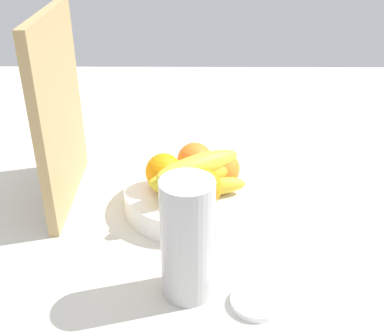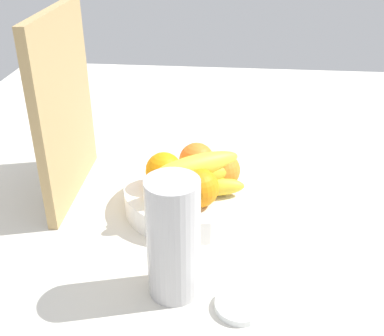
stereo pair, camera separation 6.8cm
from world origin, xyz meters
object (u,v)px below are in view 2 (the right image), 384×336
(orange_front_left, at_px, (197,160))
(orange_back_left, at_px, (222,170))
(fruit_bowl, at_px, (192,197))
(orange_front_right, at_px, (164,171))
(jar_lid, at_px, (240,305))
(orange_center, at_px, (199,188))
(banana_bunch, at_px, (195,176))
(cutting_board, at_px, (64,108))
(thermos_tumbler, at_px, (173,239))

(orange_front_left, distance_m, orange_back_left, 0.06)
(fruit_bowl, relative_size, orange_front_left, 3.60)
(orange_front_right, distance_m, jar_lid, 0.30)
(orange_center, relative_size, banana_bunch, 0.38)
(orange_front_left, bearing_deg, banana_bunch, -176.68)
(orange_front_left, bearing_deg, orange_front_right, 128.70)
(orange_back_left, bearing_deg, orange_center, 152.53)
(banana_bunch, distance_m, jar_lid, 0.26)
(orange_back_left, bearing_deg, cutting_board, 84.06)
(orange_center, distance_m, jar_lid, 0.22)
(orange_front_left, bearing_deg, thermos_tumbler, 177.88)
(orange_back_left, xyz_separation_m, jar_lid, (-0.27, -0.04, -0.07))
(cutting_board, distance_m, thermos_tumbler, 0.37)
(orange_center, height_order, cutting_board, cutting_board)
(jar_lid, bearing_deg, orange_back_left, 8.50)
(cutting_board, bearing_deg, jar_lid, -132.43)
(orange_front_left, distance_m, thermos_tumbler, 0.27)
(orange_front_right, xyz_separation_m, orange_back_left, (0.01, -0.11, 0.00))
(orange_front_right, distance_m, orange_center, 0.09)
(fruit_bowl, distance_m, cutting_board, 0.29)
(fruit_bowl, height_order, jar_lid, fruit_bowl)
(orange_center, bearing_deg, fruit_bowl, 17.25)
(fruit_bowl, height_order, orange_back_left, orange_back_left)
(fruit_bowl, bearing_deg, orange_front_right, 95.32)
(orange_back_left, height_order, banana_bunch, banana_bunch)
(orange_front_left, xyz_separation_m, cutting_board, (-0.00, 0.25, 0.10))
(orange_front_left, relative_size, orange_back_left, 1.00)
(orange_front_left, xyz_separation_m, jar_lid, (-0.30, -0.09, -0.07))
(orange_front_left, xyz_separation_m, orange_front_right, (-0.05, 0.06, 0.00))
(banana_bunch, relative_size, jar_lid, 2.48)
(fruit_bowl, distance_m, orange_front_left, 0.07)
(cutting_board, relative_size, jar_lid, 4.86)
(fruit_bowl, xyz_separation_m, orange_front_right, (-0.00, 0.05, 0.06))
(fruit_bowl, distance_m, orange_center, 0.09)
(banana_bunch, distance_m, cutting_board, 0.28)
(thermos_tumbler, bearing_deg, jar_lid, -106.49)
(orange_center, height_order, orange_back_left, same)
(fruit_bowl, relative_size, jar_lid, 3.36)
(orange_front_left, distance_m, jar_lid, 0.32)
(thermos_tumbler, bearing_deg, fruit_bowl, -1.22)
(orange_back_left, relative_size, cutting_board, 0.19)
(fruit_bowl, xyz_separation_m, orange_center, (-0.06, -0.02, 0.06))
(fruit_bowl, bearing_deg, thermos_tumbler, 178.78)
(orange_front_left, relative_size, banana_bunch, 0.38)
(orange_back_left, bearing_deg, orange_front_right, 97.53)
(orange_back_left, relative_size, thermos_tumbler, 0.36)
(fruit_bowl, distance_m, banana_bunch, 0.07)
(orange_back_left, height_order, jar_lid, orange_back_left)
(jar_lid, bearing_deg, cutting_board, 48.71)
(banana_bunch, height_order, cutting_board, cutting_board)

